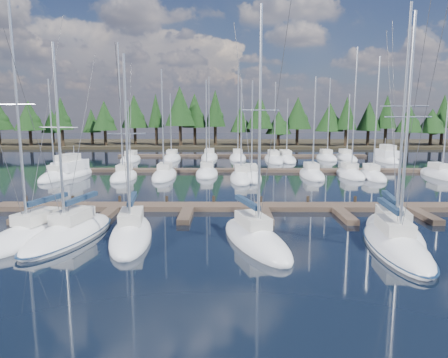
{
  "coord_description": "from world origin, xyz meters",
  "views": [
    {
      "loc": [
        -2.94,
        -14.15,
        7.69
      ],
      "look_at": [
        -3.14,
        22.0,
        1.88
      ],
      "focal_mm": 32.0,
      "sensor_mm": 36.0,
      "label": 1
    }
  ],
  "objects_px": {
    "motor_yacht_right": "(386,158)",
    "front_sailboat_0": "(33,234)",
    "front_sailboat_1": "(70,234)",
    "motor_yacht_left": "(71,172)",
    "front_sailboat_3": "(255,239)",
    "front_sailboat_5": "(393,232)",
    "front_sailboat_2": "(131,234)",
    "front_sailboat_4": "(396,245)",
    "main_dock": "(262,209)"
  },
  "relations": [
    {
      "from": "front_sailboat_0",
      "to": "front_sailboat_4",
      "type": "bearing_deg",
      "value": -5.14
    },
    {
      "from": "front_sailboat_4",
      "to": "motor_yacht_left",
      "type": "relative_size",
      "value": 1.43
    },
    {
      "from": "motor_yacht_left",
      "to": "front_sailboat_2",
      "type": "bearing_deg",
      "value": -62.01
    },
    {
      "from": "motor_yacht_left",
      "to": "main_dock",
      "type": "bearing_deg",
      "value": -39.37
    },
    {
      "from": "motor_yacht_left",
      "to": "front_sailboat_1",
      "type": "bearing_deg",
      "value": -69.07
    },
    {
      "from": "front_sailboat_2",
      "to": "front_sailboat_3",
      "type": "relative_size",
      "value": 0.83
    },
    {
      "from": "front_sailboat_1",
      "to": "motor_yacht_left",
      "type": "distance_m",
      "value": 27.69
    },
    {
      "from": "front_sailboat_2",
      "to": "front_sailboat_5",
      "type": "relative_size",
      "value": 0.8
    },
    {
      "from": "front_sailboat_0",
      "to": "motor_yacht_left",
      "type": "distance_m",
      "value": 27.22
    },
    {
      "from": "motor_yacht_right",
      "to": "front_sailboat_4",
      "type": "bearing_deg",
      "value": -110.98
    },
    {
      "from": "front_sailboat_2",
      "to": "motor_yacht_right",
      "type": "height_order",
      "value": "front_sailboat_2"
    },
    {
      "from": "front_sailboat_3",
      "to": "front_sailboat_4",
      "type": "distance_m",
      "value": 8.08
    },
    {
      "from": "front_sailboat_1",
      "to": "front_sailboat_3",
      "type": "bearing_deg",
      "value": -5.14
    },
    {
      "from": "front_sailboat_2",
      "to": "motor_yacht_left",
      "type": "distance_m",
      "value": 29.41
    },
    {
      "from": "front_sailboat_0",
      "to": "front_sailboat_4",
      "type": "distance_m",
      "value": 21.94
    },
    {
      "from": "main_dock",
      "to": "front_sailboat_3",
      "type": "relative_size",
      "value": 3.04
    },
    {
      "from": "motor_yacht_left",
      "to": "motor_yacht_right",
      "type": "distance_m",
      "value": 49.64
    },
    {
      "from": "front_sailboat_1",
      "to": "front_sailboat_4",
      "type": "bearing_deg",
      "value": -6.42
    },
    {
      "from": "front_sailboat_5",
      "to": "motor_yacht_right",
      "type": "xyz_separation_m",
      "value": [
        16.23,
        42.18,
        0.22
      ]
    },
    {
      "from": "front_sailboat_3",
      "to": "motor_yacht_left",
      "type": "bearing_deg",
      "value": 128.68
    },
    {
      "from": "main_dock",
      "to": "front_sailboat_4",
      "type": "distance_m",
      "value": 11.63
    },
    {
      "from": "main_dock",
      "to": "motor_yacht_right",
      "type": "height_order",
      "value": "motor_yacht_right"
    },
    {
      "from": "main_dock",
      "to": "front_sailboat_1",
      "type": "xyz_separation_m",
      "value": [
        -12.83,
        -7.21,
        0.07
      ]
    },
    {
      "from": "motor_yacht_right",
      "to": "front_sailboat_0",
      "type": "bearing_deg",
      "value": -132.33
    },
    {
      "from": "front_sailboat_2",
      "to": "front_sailboat_3",
      "type": "bearing_deg",
      "value": -6.94
    },
    {
      "from": "main_dock",
      "to": "front_sailboat_0",
      "type": "distance_m",
      "value": 16.78
    },
    {
      "from": "front_sailboat_4",
      "to": "front_sailboat_0",
      "type": "bearing_deg",
      "value": 174.86
    },
    {
      "from": "main_dock",
      "to": "front_sailboat_3",
      "type": "bearing_deg",
      "value": -98.15
    },
    {
      "from": "motor_yacht_right",
      "to": "motor_yacht_left",
      "type": "bearing_deg",
      "value": -160.28
    },
    {
      "from": "front_sailboat_2",
      "to": "motor_yacht_left",
      "type": "bearing_deg",
      "value": 117.99
    },
    {
      "from": "front_sailboat_1",
      "to": "front_sailboat_3",
      "type": "relative_size",
      "value": 0.88
    },
    {
      "from": "front_sailboat_0",
      "to": "front_sailboat_5",
      "type": "height_order",
      "value": "front_sailboat_0"
    },
    {
      "from": "motor_yacht_left",
      "to": "front_sailboat_4",
      "type": "bearing_deg",
      "value": -43.54
    },
    {
      "from": "front_sailboat_0",
      "to": "front_sailboat_1",
      "type": "bearing_deg",
      "value": 6.32
    },
    {
      "from": "front_sailboat_4",
      "to": "front_sailboat_5",
      "type": "distance_m",
      "value": 2.81
    },
    {
      "from": "front_sailboat_4",
      "to": "motor_yacht_right",
      "type": "height_order",
      "value": "front_sailboat_4"
    },
    {
      "from": "front_sailboat_0",
      "to": "front_sailboat_4",
      "type": "height_order",
      "value": "front_sailboat_0"
    },
    {
      "from": "front_sailboat_0",
      "to": "front_sailboat_3",
      "type": "xyz_separation_m",
      "value": [
        13.85,
        -0.8,
        0.0
      ]
    },
    {
      "from": "front_sailboat_4",
      "to": "front_sailboat_5",
      "type": "xyz_separation_m",
      "value": [
        0.96,
        2.64,
        0.01
      ]
    },
    {
      "from": "main_dock",
      "to": "front_sailboat_4",
      "type": "height_order",
      "value": "front_sailboat_4"
    },
    {
      "from": "motor_yacht_right",
      "to": "front_sailboat_3",
      "type": "bearing_deg",
      "value": -119.98
    },
    {
      "from": "front_sailboat_0",
      "to": "front_sailboat_2",
      "type": "xyz_separation_m",
      "value": [
        6.11,
        0.14,
        -0.01
      ]
    },
    {
      "from": "front_sailboat_0",
      "to": "front_sailboat_3",
      "type": "height_order",
      "value": "front_sailboat_0"
    },
    {
      "from": "front_sailboat_3",
      "to": "motor_yacht_left",
      "type": "height_order",
      "value": "front_sailboat_3"
    },
    {
      "from": "front_sailboat_3",
      "to": "front_sailboat_5",
      "type": "bearing_deg",
      "value": 9.35
    },
    {
      "from": "front_sailboat_1",
      "to": "motor_yacht_left",
      "type": "relative_size",
      "value": 1.31
    },
    {
      "from": "front_sailboat_1",
      "to": "front_sailboat_3",
      "type": "height_order",
      "value": "front_sailboat_3"
    },
    {
      "from": "front_sailboat_0",
      "to": "front_sailboat_5",
      "type": "distance_m",
      "value": 22.82
    },
    {
      "from": "front_sailboat_0",
      "to": "front_sailboat_1",
      "type": "distance_m",
      "value": 2.21
    },
    {
      "from": "motor_yacht_left",
      "to": "front_sailboat_0",
      "type": "bearing_deg",
      "value": -73.58
    }
  ]
}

